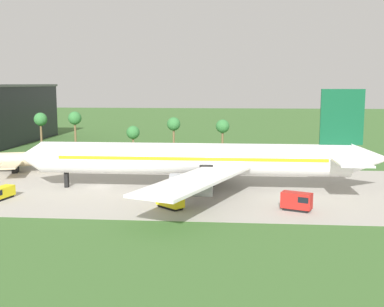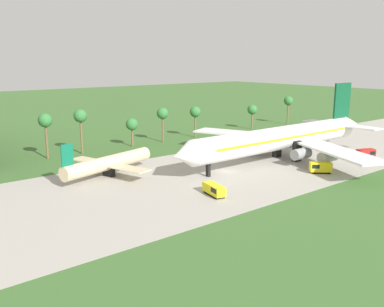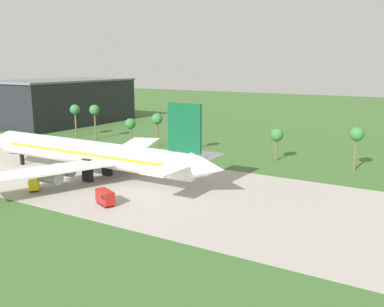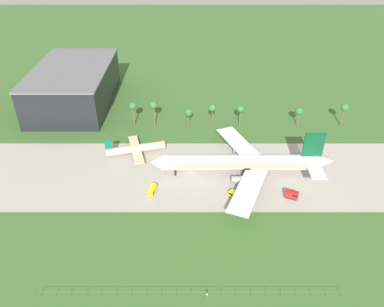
{
  "view_description": "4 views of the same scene",
  "coord_description": "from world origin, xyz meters",
  "views": [
    {
      "loc": [
        25.41,
        -88.83,
        19.71
      ],
      "look_at": [
        17.95,
        -0.96,
        6.86
      ],
      "focal_mm": 45.0,
      "sensor_mm": 36.0,
      "label": 1
    },
    {
      "loc": [
        -66.23,
        -69.31,
        25.21
      ],
      "look_at": [
        -10.74,
        -0.96,
        5.86
      ],
      "focal_mm": 40.0,
      "sensor_mm": 36.0,
      "label": 2
    },
    {
      "loc": [
        89.78,
        -72.57,
        26.41
      ],
      "look_at": [
        46.64,
        -0.96,
        8.79
      ],
      "focal_mm": 40.0,
      "sensor_mm": 36.0,
      "label": 3
    },
    {
      "loc": [
        0.27,
        -116.82,
        86.55
      ],
      "look_at": [
        -0.08,
        5.0,
        6.0
      ],
      "focal_mm": 35.0,
      "sensor_mm": 36.0,
      "label": 4
    }
  ],
  "objects": [
    {
      "name": "catering_van",
      "position": [
        35.63,
        -14.6,
        1.55
      ],
      "size": [
        5.06,
        3.68,
        2.9
      ],
      "color": "black",
      "rests_on": "ground_plane"
    },
    {
      "name": "fuel_truck",
      "position": [
        15.52,
        -14.7,
        1.33
      ],
      "size": [
        4.92,
        4.71,
        2.46
      ],
      "color": "black",
      "rests_on": "ground_plane"
    },
    {
      "name": "terminal_building",
      "position": [
        -60.38,
        62.27,
        9.75
      ],
      "size": [
        36.72,
        61.2,
        19.48
      ],
      "color": "black",
      "rests_on": "ground_plane"
    },
    {
      "name": "palm_tree_row",
      "position": [
        15.24,
        38.62,
        8.51
      ],
      "size": [
        101.38,
        3.6,
        12.22
      ],
      "color": "brown",
      "rests_on": "ground_plane"
    },
    {
      "name": "jet_airliner",
      "position": [
        19.65,
        -0.96,
        5.79
      ],
      "size": [
        69.4,
        58.35,
        18.76
      ],
      "color": "white",
      "rests_on": "ground_plane"
    },
    {
      "name": "ground_plane",
      "position": [
        0.0,
        0.0,
        0.0
      ],
      "size": [
        600.0,
        600.0,
        0.0
      ],
      "primitive_type": "plane",
      "color": "#3D662D"
    },
    {
      "name": "regional_aircraft",
      "position": [
        -23.04,
        13.22,
        2.96
      ],
      "size": [
        24.17,
        22.0,
        8.99
      ],
      "color": "beige",
      "rests_on": "ground_plane"
    },
    {
      "name": "taxiway_strip",
      "position": [
        0.0,
        0.0,
        0.01
      ],
      "size": [
        320.0,
        44.0,
        0.02
      ],
      "color": "#A8A399",
      "rests_on": "ground_plane"
    }
  ]
}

